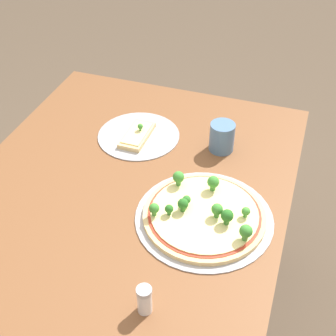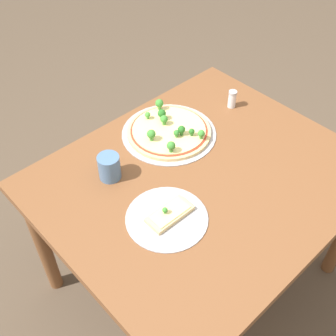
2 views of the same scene
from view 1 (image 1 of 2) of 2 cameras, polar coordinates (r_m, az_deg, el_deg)
ground_plane at (r=1.95m, az=-3.68°, el=-17.30°), size 8.00×8.00×0.00m
dining_table at (r=1.47m, az=-4.67°, el=-4.29°), size 1.14×0.96×0.70m
pizza_tray_whole at (r=1.30m, az=4.45°, el=-5.66°), size 0.38×0.38×0.07m
pizza_tray_slice at (r=1.59m, az=-3.67°, el=4.02°), size 0.28×0.28×0.05m
drinking_cup at (r=1.52m, az=6.59°, el=3.78°), size 0.08×0.08×0.10m
condiment_shaker at (r=1.09m, az=-2.89°, el=-15.74°), size 0.04×0.04×0.08m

